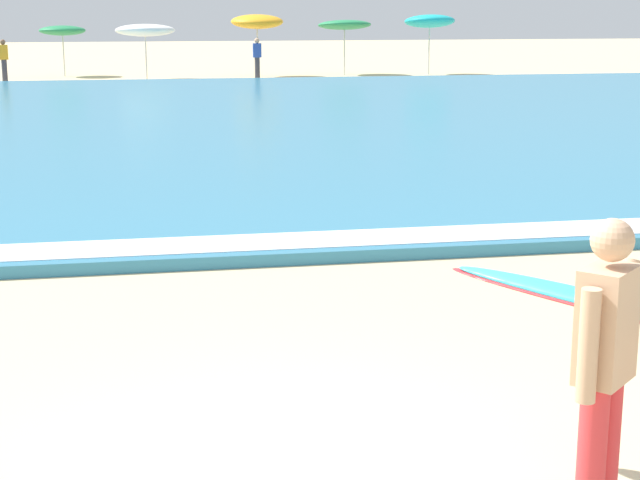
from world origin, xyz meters
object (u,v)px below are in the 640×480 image
beach_umbrella_2 (62,31)px  beachgoer_near_row_left (4,59)px  beach_umbrella_3 (145,30)px  beachgoer_near_row_right (257,57)px  beach_umbrella_5 (345,25)px  beach_umbrella_6 (430,21)px  surfer_with_board (620,344)px  beach_umbrella_4 (257,22)px

beach_umbrella_2 → beachgoer_near_row_left: bearing=-123.5°
beach_umbrella_3 → beachgoer_near_row_right: bearing=-9.2°
beach_umbrella_5 → beachgoer_near_row_right: bearing=-152.6°
beach_umbrella_2 → beach_umbrella_6: size_ratio=0.81×
beachgoer_near_row_left → surfer_with_board: bearing=-79.0°
beach_umbrella_3 → beach_umbrella_6: 11.65m
beach_umbrella_6 → beach_umbrella_3: bearing=-175.8°
beach_umbrella_2 → beach_umbrella_4: 7.85m
beach_umbrella_6 → beachgoer_near_row_left: bearing=-175.2°
beach_umbrella_5 → beachgoer_near_row_right: 4.55m
beach_umbrella_3 → beach_umbrella_2: bearing=142.7°
beach_umbrella_6 → beachgoer_near_row_left: size_ratio=1.60×
beach_umbrella_4 → beach_umbrella_6: (7.17, -0.03, -0.00)m
beachgoer_near_row_right → beach_umbrella_3: bearing=170.8°
beach_umbrella_5 → beachgoer_near_row_left: beach_umbrella_5 is taller
beach_umbrella_2 → beachgoer_near_row_left: (-2.01, -3.04, -0.98)m
beach_umbrella_4 → beach_umbrella_5: beach_umbrella_4 is taller
surfer_with_board → beachgoer_near_row_left: size_ratio=1.21×
beach_umbrella_5 → beach_umbrella_6: bearing=-8.0°
beach_umbrella_2 → surfer_with_board: bearing=-82.8°
beach_umbrella_3 → beach_umbrella_5: bearing=9.3°
surfer_with_board → beach_umbrella_2: beach_umbrella_2 is taller
beach_umbrella_4 → surfer_with_board: bearing=-94.4°
beach_umbrella_3 → beach_umbrella_4: (4.45, 0.87, 0.30)m
beach_umbrella_4 → beachgoer_near_row_left: beach_umbrella_4 is taller
beachgoer_near_row_left → beachgoer_near_row_right: (9.47, -0.11, 0.00)m
surfer_with_board → beach_umbrella_4: bearing=85.6°
beachgoer_near_row_left → beachgoer_near_row_right: size_ratio=1.00×
beach_umbrella_4 → beachgoer_near_row_right: 2.06m
surfer_with_board → beach_umbrella_2: (-4.83, 38.20, 0.80)m
beach_umbrella_4 → beach_umbrella_6: bearing=-0.2°
surfer_with_board → beach_umbrella_2: 38.51m
beach_umbrella_4 → beach_umbrella_6: 7.17m
surfer_with_board → beach_umbrella_5: (6.53, 37.07, 1.01)m
surfer_with_board → beachgoer_near_row_right: bearing=85.7°
beach_umbrella_2 → beach_umbrella_3: size_ratio=0.89×
beachgoer_near_row_left → beachgoer_near_row_right: bearing=-0.6°
beach_umbrella_4 → beachgoer_near_row_right: size_ratio=1.59×
beach_umbrella_3 → surfer_with_board: bearing=-87.4°
surfer_with_board → beachgoer_near_row_left: 35.82m
beachgoer_near_row_left → beach_umbrella_3: bearing=6.3°
beach_umbrella_3 → beachgoer_near_row_left: beach_umbrella_3 is taller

